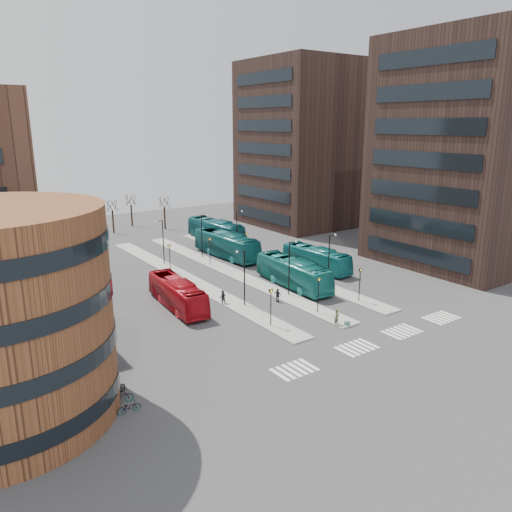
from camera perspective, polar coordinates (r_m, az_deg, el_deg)
ground at (r=43.35m, az=16.27°, el=-11.53°), size 160.00×160.00×0.00m
island_left at (r=62.93m, az=-7.86°, el=-2.60°), size 2.50×45.00×0.15m
island_mid at (r=65.73m, az=-3.21°, el=-1.71°), size 2.50×45.00×0.15m
island_right at (r=68.95m, az=1.03°, el=-0.90°), size 2.50×45.00×0.15m
suitcase at (r=49.00m, az=10.38°, el=-7.64°), size 0.44×0.35×0.55m
red_bus at (r=53.31m, az=-8.99°, el=-4.25°), size 3.44×11.18×3.07m
teal_bus_a at (r=59.47m, az=4.27°, el=-1.92°), size 3.51×12.20×3.36m
teal_bus_b at (r=72.42m, az=-3.39°, el=1.29°), size 3.54×13.20×3.65m
teal_bus_c at (r=66.58m, az=6.89°, el=-0.29°), size 2.99×11.03×3.05m
teal_bus_d at (r=82.45m, az=-4.63°, el=2.93°), size 3.71×13.08×3.60m
traveller at (r=48.84m, az=9.21°, el=-6.93°), size 0.74×0.64×1.71m
commuter_a at (r=53.85m, az=-3.85°, el=-4.73°), size 0.92×0.81×1.58m
commuter_b at (r=54.44m, az=2.51°, el=-4.52°), size 0.62×0.96×1.53m
commuter_c at (r=58.51m, az=4.97°, el=-3.07°), size 1.00×1.26×1.70m
bicycle_near at (r=36.05m, az=-14.32°, el=-16.39°), size 1.65×0.74×0.84m
bicycle_mid at (r=38.29m, az=-15.88°, el=-14.34°), size 1.78×0.74×1.04m
bicycle_far at (r=37.36m, az=-15.26°, el=-15.18°), size 1.88×1.26×0.93m
crosswalk_stripes at (r=46.86m, az=13.81°, el=-9.28°), size 22.35×2.40×0.01m
tower_near at (r=74.56m, az=23.24°, el=10.77°), size 20.12×20.00×30.00m
tower_far at (r=96.99m, az=5.70°, el=12.57°), size 20.12×20.00×30.00m
sign_poles at (r=59.25m, az=0.01°, el=-1.21°), size 12.45×22.12×3.65m
lamp_posts at (r=63.51m, az=-1.81°, el=0.99°), size 14.04×20.24×6.12m
bare_trees at (r=94.03m, az=-13.50°, el=4.63°), size 10.97×8.14×5.90m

